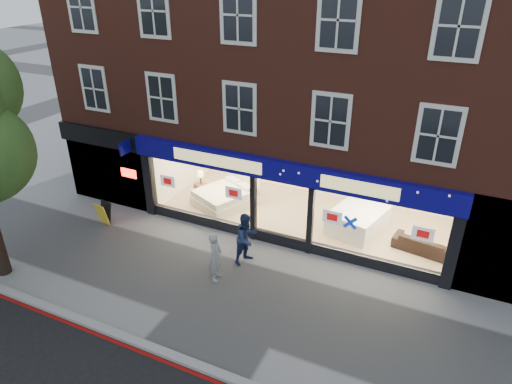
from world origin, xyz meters
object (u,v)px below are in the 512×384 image
Objects in this scene: mattress_stack at (358,220)px; pedestrian_grey at (216,257)px; pedestrian_blue at (247,238)px; sofa at (422,244)px; display_bed at (227,195)px; a_board at (104,213)px.

mattress_stack is 1.48× the size of pedestrian_grey.
sofa is at bearing -40.61° from pedestrian_blue.
pedestrian_blue is at bearing -29.94° from pedestrian_grey.
mattress_stack is 5.75m from pedestrian_grey.
mattress_stack is 2.41m from sofa.
pedestrian_blue is (-2.89, -3.41, 0.38)m from mattress_stack.
display_bed reaches higher than mattress_stack.
mattress_stack is at bearing 27.09° from display_bed.
sofa is at bearing -63.93° from pedestrian_grey.
mattress_stack is 1.25× the size of sofa.
display_bed is 1.61× the size of pedestrian_blue.
sofa is at bearing 22.78° from display_bed.
pedestrian_blue reaches higher than a_board.
pedestrian_blue is at bearing 11.28° from a_board.
mattress_stack is at bearing -20.15° from pedestrian_blue.
display_bed is 5.33m from mattress_stack.
pedestrian_blue is at bearing -130.32° from mattress_stack.
display_bed reaches higher than sofa.
pedestrian_grey is at bearing -125.60° from mattress_stack.
mattress_stack reaches higher than sofa.
pedestrian_grey is (5.56, -1.18, 0.38)m from a_board.
a_board is at bearing 110.92° from pedestrian_blue.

